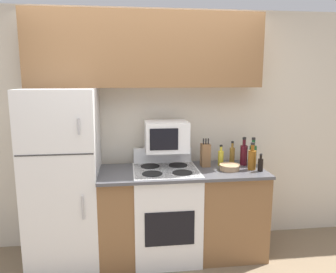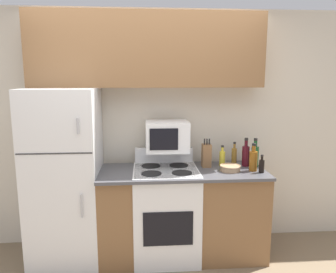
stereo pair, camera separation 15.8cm
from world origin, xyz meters
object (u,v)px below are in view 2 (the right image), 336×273
at_px(knife_block, 206,155).
at_px(bottle_whiskey, 253,160).
at_px(microwave, 167,136).
at_px(bottle_wine_red, 246,155).
at_px(bottle_cooking_spray, 222,158).
at_px(bottle_wine_green, 255,156).
at_px(bottle_soy_sauce, 262,166).
at_px(refrigerator, 65,176).
at_px(stove, 166,212).
at_px(bowl, 230,168).
at_px(bottle_vinegar, 234,155).

relative_size(knife_block, bottle_whiskey, 1.07).
relative_size(microwave, bottle_wine_red, 1.45).
relative_size(bottle_wine_red, bottle_whiskey, 1.07).
xyz_separation_m(bottle_cooking_spray, bottle_wine_green, (0.33, -0.05, 0.03)).
height_order(microwave, bottle_soy_sauce, microwave).
bearing_deg(bottle_soy_sauce, bottle_whiskey, 131.61).
relative_size(refrigerator, bottle_soy_sauce, 9.67).
bearing_deg(bottle_cooking_spray, microwave, 179.72).
xyz_separation_m(stove, bowl, (0.64, -0.06, 0.47)).
bearing_deg(bottle_whiskey, bottle_soy_sauce, -48.39).
bearing_deg(bottle_wine_green, refrigerator, -178.78).
height_order(bottle_wine_red, bottle_wine_green, same).
bearing_deg(bottle_whiskey, knife_block, 157.37).
distance_m(refrigerator, bowl, 1.65).
bearing_deg(bottle_soy_sauce, stove, 171.17).
height_order(bottle_whiskey, bottle_vinegar, bottle_whiskey).
bearing_deg(refrigerator, knife_block, 2.82).
xyz_separation_m(bottle_wine_red, bottle_vinegar, (-0.09, 0.10, -0.02)).
relative_size(bottle_wine_red, bottle_vinegar, 1.25).
relative_size(bottle_wine_red, bottle_wine_green, 1.00).
distance_m(bottle_cooking_spray, bottle_wine_green, 0.34).
relative_size(stove, bottle_soy_sauce, 6.06).
xyz_separation_m(bottle_wine_red, bottle_wine_green, (0.09, -0.03, 0.00)).
height_order(knife_block, bowl, knife_block).
bearing_deg(bottle_vinegar, bottle_wine_red, -45.43).
distance_m(knife_block, bottle_soy_sauce, 0.56).
height_order(refrigerator, bottle_vinegar, refrigerator).
height_order(bottle_wine_red, bottle_cooking_spray, bottle_wine_red).
xyz_separation_m(refrigerator, bowl, (1.64, -0.10, 0.08)).
xyz_separation_m(bottle_wine_red, bottle_soy_sauce, (0.08, -0.25, -0.05)).
bearing_deg(bottle_whiskey, bottle_cooking_spray, 142.95).
xyz_separation_m(bottle_whiskey, bottle_cooking_spray, (-0.27, 0.20, -0.02)).
relative_size(refrigerator, bowl, 8.37).
bearing_deg(bottle_vinegar, refrigerator, -174.60).
bearing_deg(refrigerator, microwave, 5.10).
height_order(microwave, bottle_vinegar, microwave).
bearing_deg(stove, bottle_whiskey, -4.92).
height_order(microwave, bottle_whiskey, microwave).
relative_size(knife_block, bottle_wine_red, 1.00).
distance_m(bottle_wine_red, bottle_wine_green, 0.09).
bearing_deg(bottle_wine_green, stove, -175.23).
distance_m(microwave, bottle_cooking_spray, 0.63).
bearing_deg(bottle_wine_green, bottle_whiskey, -114.40).
bearing_deg(knife_block, refrigerator, -177.18).
relative_size(bottle_vinegar, bottle_wine_green, 0.80).
relative_size(refrigerator, bottle_wine_green, 5.80).
xyz_separation_m(microwave, bowl, (0.62, -0.19, -0.30)).
distance_m(knife_block, bowl, 0.29).
relative_size(refrigerator, bottle_whiskey, 6.22).
distance_m(refrigerator, bottle_soy_sauce, 1.94).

